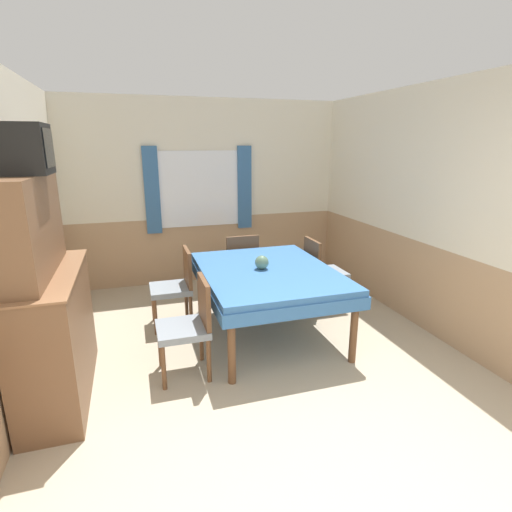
% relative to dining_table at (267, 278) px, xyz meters
% --- Properties ---
extents(wall_back, '(4.29, 0.10, 2.60)m').
position_rel_dining_table_xyz_m(wall_back, '(-0.25, 2.01, 0.67)').
color(wall_back, silver).
rests_on(wall_back, ground_plane).
extents(wall_left, '(0.05, 4.99, 2.60)m').
position_rel_dining_table_xyz_m(wall_left, '(-2.22, -0.31, 0.66)').
color(wall_left, silver).
rests_on(wall_left, ground_plane).
extents(wall_right, '(0.05, 4.99, 2.60)m').
position_rel_dining_table_xyz_m(wall_right, '(1.73, -0.31, 0.66)').
color(wall_right, silver).
rests_on(wall_right, ground_plane).
extents(dining_table, '(1.35, 1.76, 0.74)m').
position_rel_dining_table_xyz_m(dining_table, '(0.00, 0.00, 0.00)').
color(dining_table, '#386BA8').
rests_on(dining_table, ground_plane).
extents(chair_left_near, '(0.44, 0.44, 0.88)m').
position_rel_dining_table_xyz_m(chair_left_near, '(-0.89, -0.52, -0.15)').
color(chair_left_near, brown).
rests_on(chair_left_near, ground_plane).
extents(chair_right_far, '(0.44, 0.44, 0.88)m').
position_rel_dining_table_xyz_m(chair_right_far, '(0.89, 0.52, -0.15)').
color(chair_right_far, brown).
rests_on(chair_right_far, ground_plane).
extents(chair_left_far, '(0.44, 0.44, 0.88)m').
position_rel_dining_table_xyz_m(chair_left_far, '(-0.89, 0.52, -0.15)').
color(chair_left_far, brown).
rests_on(chair_left_far, ground_plane).
extents(chair_head_window, '(0.44, 0.44, 0.88)m').
position_rel_dining_table_xyz_m(chair_head_window, '(-0.00, 1.09, -0.15)').
color(chair_head_window, brown).
rests_on(chair_head_window, ground_plane).
extents(sideboard, '(0.46, 1.33, 1.78)m').
position_rel_dining_table_xyz_m(sideboard, '(-1.97, -0.51, 0.12)').
color(sideboard, brown).
rests_on(sideboard, ground_plane).
extents(tv, '(0.29, 0.41, 0.35)m').
position_rel_dining_table_xyz_m(tv, '(-1.96, -0.52, 1.32)').
color(tv, black).
rests_on(tv, sideboard).
extents(vase, '(0.14, 0.14, 0.14)m').
position_rel_dining_table_xyz_m(vase, '(-0.06, 0.01, 0.17)').
color(vase, slate).
rests_on(vase, dining_table).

